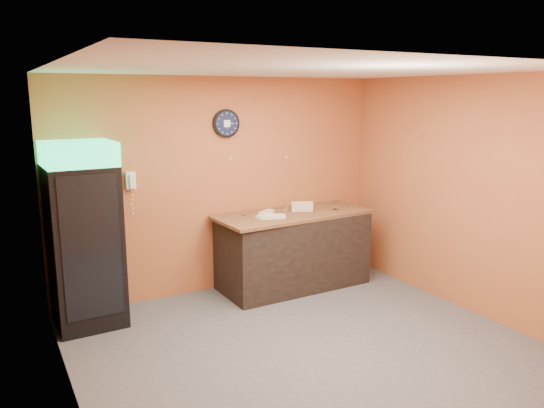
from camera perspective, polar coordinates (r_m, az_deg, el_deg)
floor at (r=5.75m, az=3.39°, el=-14.88°), size 4.50×4.50×0.00m
back_wall at (r=7.01m, az=-5.22°, el=2.04°), size 4.50×0.02×2.80m
left_wall at (r=4.52m, az=-21.36°, el=-4.11°), size 0.02×4.00×2.80m
right_wall at (r=6.73m, az=19.97°, el=0.98°), size 0.02×4.00×2.80m
ceiling at (r=5.15m, az=3.77°, el=14.24°), size 4.50×4.00×0.02m
beverage_cooler at (r=6.21m, az=-19.49°, el=-3.49°), size 0.75×0.76×2.08m
prep_counter at (r=7.20m, az=2.28°, el=-5.08°), size 1.99×0.91×0.98m
wall_clock at (r=6.91m, az=-4.95°, el=8.63°), size 0.36×0.06×0.36m
wall_phone at (r=6.55m, az=-14.96°, el=2.45°), size 0.11×0.10×0.20m
butcher_paper at (r=7.07m, az=2.31°, el=-1.10°), size 2.15×1.00×0.04m
sub_roll_stack at (r=7.17m, az=3.24°, el=-0.27°), size 0.31×0.20×0.12m
wrapped_sandwich_left at (r=6.78m, az=-0.69°, el=-1.32°), size 0.29×0.17×0.04m
wrapped_sandwich_mid at (r=6.74m, az=0.10°, el=-1.37°), size 0.33×0.20×0.04m
wrapped_sandwich_right at (r=7.01m, az=-0.59°, el=-0.89°), size 0.28×0.23×0.04m
kitchen_tool at (r=7.17m, az=1.52°, el=-0.53°), size 0.06×0.06×0.06m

